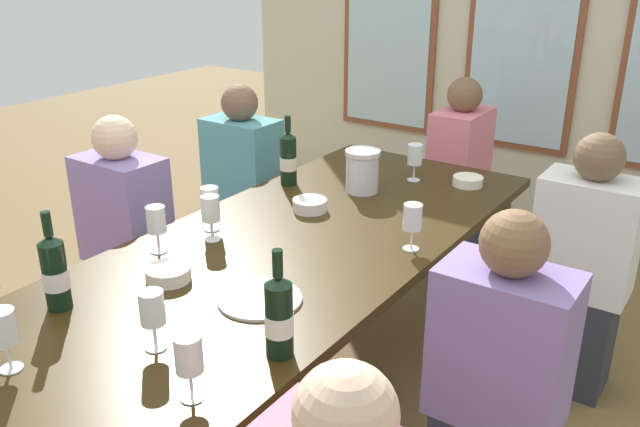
% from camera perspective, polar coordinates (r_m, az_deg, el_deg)
% --- Properties ---
extents(ground_plane, '(12.00, 12.00, 0.00)m').
position_cam_1_polar(ground_plane, '(2.80, -3.56, -17.09)').
color(ground_plane, brown).
extents(dining_table, '(1.01, 2.64, 0.74)m').
position_cam_1_polar(dining_table, '(2.43, -3.93, -4.61)').
color(dining_table, '#34250D').
rests_on(dining_table, ground).
extents(white_plate_0, '(0.26, 0.26, 0.01)m').
position_cam_1_polar(white_plate_0, '(2.09, -5.17, -7.27)').
color(white_plate_0, white).
rests_on(white_plate_0, dining_table).
extents(metal_pitcher, '(0.16, 0.16, 0.19)m').
position_cam_1_polar(metal_pitcher, '(2.95, 3.64, 3.67)').
color(metal_pitcher, silver).
rests_on(metal_pitcher, dining_table).
extents(wine_bottle_0, '(0.08, 0.08, 0.31)m').
position_cam_1_polar(wine_bottle_0, '(1.78, -3.52, -8.74)').
color(wine_bottle_0, black).
rests_on(wine_bottle_0, dining_table).
extents(wine_bottle_1, '(0.08, 0.08, 0.32)m').
position_cam_1_polar(wine_bottle_1, '(3.04, -2.72, 4.73)').
color(wine_bottle_1, black).
rests_on(wine_bottle_1, dining_table).
extents(wine_bottle_2, '(0.08, 0.08, 0.31)m').
position_cam_1_polar(wine_bottle_2, '(2.14, -21.72, -4.68)').
color(wine_bottle_2, black).
rests_on(wine_bottle_2, dining_table).
extents(tasting_bowl_0, '(0.14, 0.14, 0.04)m').
position_cam_1_polar(tasting_bowl_0, '(3.12, 12.52, 2.73)').
color(tasting_bowl_0, white).
rests_on(tasting_bowl_0, dining_table).
extents(tasting_bowl_1, '(0.14, 0.14, 0.05)m').
position_cam_1_polar(tasting_bowl_1, '(2.76, -0.88, 0.73)').
color(tasting_bowl_1, silver).
rests_on(tasting_bowl_1, dining_table).
extents(tasting_bowl_3, '(0.15, 0.15, 0.05)m').
position_cam_1_polar(tasting_bowl_3, '(2.25, -12.84, -5.04)').
color(tasting_bowl_3, white).
rests_on(tasting_bowl_3, dining_table).
extents(wine_glass_0, '(0.07, 0.07, 0.17)m').
position_cam_1_polar(wine_glass_0, '(1.65, -11.15, -11.97)').
color(wine_glass_0, white).
rests_on(wine_glass_0, dining_table).
extents(wine_glass_1, '(0.07, 0.07, 0.17)m').
position_cam_1_polar(wine_glass_1, '(2.48, -9.34, 0.23)').
color(wine_glass_1, white).
rests_on(wine_glass_1, dining_table).
extents(wine_glass_2, '(0.07, 0.07, 0.17)m').
position_cam_1_polar(wine_glass_2, '(1.90, -25.41, -9.02)').
color(wine_glass_2, white).
rests_on(wine_glass_2, dining_table).
extents(wine_glass_3, '(0.07, 0.07, 0.17)m').
position_cam_1_polar(wine_glass_3, '(1.85, -14.13, -8.07)').
color(wine_glass_3, white).
rests_on(wine_glass_3, dining_table).
extents(wine_glass_4, '(0.07, 0.07, 0.17)m').
position_cam_1_polar(wine_glass_4, '(2.39, 7.91, -0.49)').
color(wine_glass_4, white).
rests_on(wine_glass_4, dining_table).
extents(wine_glass_5, '(0.07, 0.07, 0.17)m').
position_cam_1_polar(wine_glass_5, '(2.42, -13.81, -0.69)').
color(wine_glass_5, white).
rests_on(wine_glass_5, dining_table).
extents(wine_glass_7, '(0.07, 0.07, 0.17)m').
position_cam_1_polar(wine_glass_7, '(3.11, 8.11, 4.94)').
color(wine_glass_7, white).
rests_on(wine_glass_7, dining_table).
extents(wine_glass_8, '(0.07, 0.07, 0.17)m').
position_cam_1_polar(wine_glass_8, '(2.57, -9.37, 1.01)').
color(wine_glass_8, white).
rests_on(wine_glass_8, dining_table).
extents(seated_person_0, '(0.38, 0.24, 1.11)m').
position_cam_1_polar(seated_person_0, '(3.09, -16.15, -2.54)').
color(seated_person_0, '#30233C').
rests_on(seated_person_0, ground).
extents(seated_person_1, '(0.38, 0.24, 1.11)m').
position_cam_1_polar(seated_person_1, '(2.12, 14.82, -14.60)').
color(seated_person_1, '#2E2E40').
rests_on(seated_person_1, ground).
extents(seated_person_2, '(0.38, 0.24, 1.11)m').
position_cam_1_polar(seated_person_2, '(3.60, -6.53, 1.75)').
color(seated_person_2, '#2A3135').
rests_on(seated_person_2, ground).
extents(seated_person_3, '(0.38, 0.24, 1.11)m').
position_cam_1_polar(seated_person_3, '(2.92, 21.37, -4.72)').
color(seated_person_3, '#2D3038').
rests_on(seated_person_3, ground).
extents(seated_person_6, '(0.24, 0.38, 1.11)m').
position_cam_1_polar(seated_person_6, '(3.83, 11.68, 2.73)').
color(seated_person_6, '#2C2F43').
rests_on(seated_person_6, ground).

